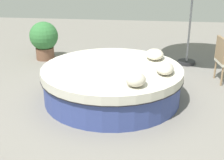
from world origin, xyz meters
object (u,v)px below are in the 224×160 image
at_px(throw_pillow_2, 155,54).
at_px(throw_pillow_0, 136,79).
at_px(planter, 44,39).
at_px(round_bed, 112,83).
at_px(throw_pillow_1, 165,68).

bearing_deg(throw_pillow_2, throw_pillow_0, -11.90).
xyz_separation_m(throw_pillow_0, planter, (-3.09, -2.54, -0.18)).
bearing_deg(throw_pillow_0, throw_pillow_2, 168.10).
bearing_deg(throw_pillow_2, planter, -119.81).
xyz_separation_m(round_bed, throw_pillow_0, (0.82, 0.48, 0.42)).
xyz_separation_m(throw_pillow_2, planter, (-1.63, -2.85, -0.17)).
distance_m(throw_pillow_0, planter, 4.00).
bearing_deg(planter, throw_pillow_1, 51.04).
bearing_deg(planter, round_bed, 42.37).
xyz_separation_m(throw_pillow_0, throw_pillow_2, (-1.45, 0.31, -0.01)).
height_order(throw_pillow_0, planter, planter).
distance_m(throw_pillow_0, throw_pillow_1, 0.80).
height_order(round_bed, throw_pillow_0, throw_pillow_0).
height_order(throw_pillow_0, throw_pillow_2, throw_pillow_0).
relative_size(round_bed, throw_pillow_0, 6.57).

